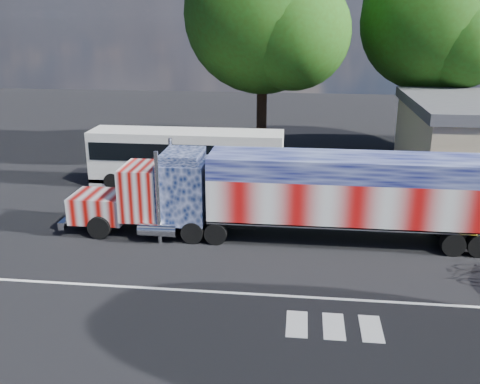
# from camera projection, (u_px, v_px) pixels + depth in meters

# --- Properties ---
(ground) EXTENTS (100.00, 100.00, 0.00)m
(ground) POSITION_uv_depth(u_px,v_px,m) (232.00, 257.00, 22.42)
(ground) COLOR black
(lane_markings) EXTENTS (30.00, 2.67, 0.01)m
(lane_markings) POSITION_uv_depth(u_px,v_px,m) (266.00, 306.00, 18.68)
(lane_markings) COLOR silver
(lane_markings) RESTS_ON ground
(semi_truck) EXTENTS (19.70, 3.11, 4.20)m
(semi_truck) POSITION_uv_depth(u_px,v_px,m) (299.00, 193.00, 23.68)
(semi_truck) COLOR black
(semi_truck) RESTS_ON ground
(coach_bus) EXTENTS (11.28, 2.63, 3.28)m
(coach_bus) POSITION_uv_depth(u_px,v_px,m) (187.00, 158.00, 31.36)
(coach_bus) COLOR silver
(coach_bus) RESTS_ON ground
(woman) EXTENTS (0.65, 0.52, 1.54)m
(woman) POSITION_uv_depth(u_px,v_px,m) (93.00, 221.00, 24.31)
(woman) COLOR slate
(woman) RESTS_ON ground
(tree_n_mid) EXTENTS (10.92, 10.40, 14.92)m
(tree_n_mid) POSITION_uv_depth(u_px,v_px,m) (265.00, 15.00, 35.02)
(tree_n_mid) COLOR black
(tree_n_mid) RESTS_ON ground
(tree_ne_a) EXTENTS (9.61, 9.16, 13.81)m
(tree_ne_a) POSITION_uv_depth(u_px,v_px,m) (432.00, 23.00, 35.74)
(tree_ne_a) COLOR black
(tree_ne_a) RESTS_ON ground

